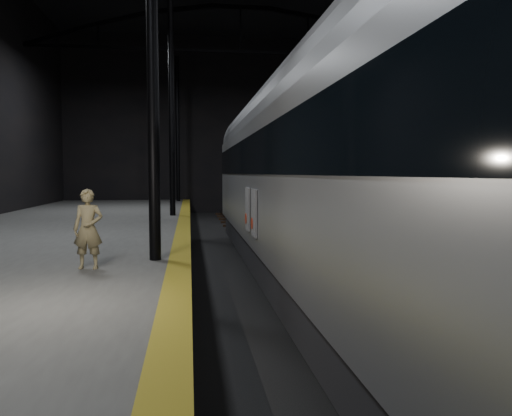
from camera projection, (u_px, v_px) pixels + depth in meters
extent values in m
plane|color=black|center=(286.00, 266.00, 15.80)|extent=(44.00, 44.00, 0.00)
cube|color=#4B4B49|center=(38.00, 256.00, 14.78)|extent=(9.00, 43.80, 1.00)
cube|color=#4B4B49|center=(505.00, 246.00, 16.76)|extent=(9.00, 43.80, 1.00)
cube|color=olive|center=(182.00, 237.00, 15.30)|extent=(0.50, 43.80, 0.01)
cube|color=#3F3328|center=(264.00, 262.00, 15.70)|extent=(0.08, 43.00, 0.14)
cube|color=#3F3328|center=(308.00, 261.00, 15.89)|extent=(0.08, 43.00, 0.14)
cube|color=black|center=(286.00, 265.00, 15.80)|extent=(2.40, 42.00, 0.12)
cylinder|color=black|center=(152.00, 34.00, 10.93)|extent=(0.26, 0.26, 10.00)
cylinder|color=black|center=(475.00, 46.00, 11.93)|extent=(0.26, 0.26, 10.00)
cylinder|color=black|center=(172.00, 107.00, 22.79)|extent=(0.26, 0.26, 10.00)
cylinder|color=black|center=(333.00, 109.00, 23.80)|extent=(0.26, 0.26, 10.00)
cylinder|color=black|center=(178.00, 129.00, 34.66)|extent=(0.26, 0.26, 10.00)
cylinder|color=black|center=(285.00, 131.00, 35.66)|extent=(0.26, 0.26, 10.00)
cube|color=black|center=(241.00, 52.00, 28.95)|extent=(23.60, 0.15, 0.18)
cube|color=#929599|center=(309.00, 184.00, 12.69)|extent=(3.03, 20.93, 3.14)
cube|color=black|center=(308.00, 261.00, 12.83)|extent=(2.77, 20.51, 0.89)
cube|color=black|center=(309.00, 156.00, 12.64)|extent=(3.10, 20.62, 0.94)
cylinder|color=slate|center=(309.00, 122.00, 12.58)|extent=(2.97, 20.72, 2.97)
cube|color=black|center=(462.00, 408.00, 5.61)|extent=(1.88, 2.30, 0.37)
cube|color=black|center=(265.00, 239.00, 20.10)|extent=(1.88, 2.30, 0.37)
cube|color=silver|center=(254.00, 213.00, 11.49)|extent=(0.04, 0.78, 1.10)
cube|color=silver|center=(248.00, 209.00, 12.73)|extent=(0.04, 0.78, 1.10)
cylinder|color=red|center=(252.00, 223.00, 11.69)|extent=(0.03, 0.27, 0.27)
cylinder|color=red|center=(246.00, 219.00, 12.94)|extent=(0.03, 0.27, 0.27)
imported|color=#94855B|center=(88.00, 229.00, 10.17)|extent=(0.63, 0.44, 1.64)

